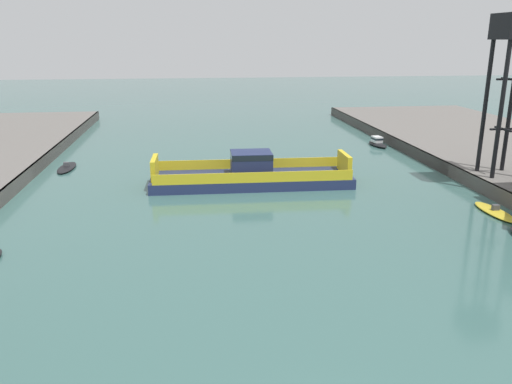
{
  "coord_description": "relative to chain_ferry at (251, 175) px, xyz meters",
  "views": [
    {
      "loc": [
        -5.73,
        -16.29,
        15.52
      ],
      "look_at": [
        0.0,
        28.53,
        2.0
      ],
      "focal_mm": 36.06,
      "sensor_mm": 36.0,
      "label": 1
    }
  ],
  "objects": [
    {
      "name": "moored_boat_upstream_a",
      "position": [
        21.39,
        18.94,
        -0.6
      ],
      "size": [
        2.19,
        5.04,
        1.4
      ],
      "color": "black",
      "rests_on": "ground"
    },
    {
      "name": "chain_ferry",
      "position": [
        0.0,
        0.0,
        0.0
      ],
      "size": [
        22.04,
        6.86,
        3.72
      ],
      "color": "navy",
      "rests_on": "ground"
    },
    {
      "name": "moored_boat_mid_right",
      "position": [
        21.17,
        -12.63,
        -0.92
      ],
      "size": [
        1.86,
        6.13,
        0.87
      ],
      "color": "yellow",
      "rests_on": "ground"
    },
    {
      "name": "moored_boat_mid_left",
      "position": [
        -21.87,
        9.97,
        -0.91
      ],
      "size": [
        1.98,
        5.99,
        0.88
      ],
      "color": "black",
      "rests_on": "ground"
    }
  ]
}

